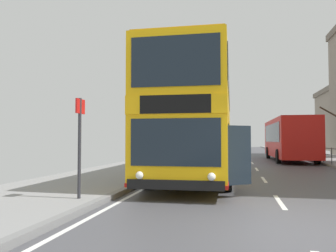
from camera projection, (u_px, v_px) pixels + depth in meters
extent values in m
cube|color=#49494E|center=(299.00, 231.00, 5.86)|extent=(8.40, 140.00, 0.06)
cube|color=silver|center=(280.00, 202.00, 8.40)|extent=(0.12, 2.00, 0.00)
cube|color=silver|center=(264.00, 180.00, 13.10)|extent=(0.12, 2.00, 0.00)
cube|color=silver|center=(257.00, 169.00, 17.80)|extent=(0.12, 2.00, 0.00)
cube|color=silver|center=(252.00, 163.00, 22.50)|extent=(0.12, 2.00, 0.00)
cube|color=silver|center=(249.00, 159.00, 27.20)|extent=(0.12, 2.00, 0.00)
cube|color=silver|center=(247.00, 156.00, 31.90)|extent=(0.12, 2.00, 0.00)
cube|color=silver|center=(246.00, 154.00, 36.60)|extent=(0.12, 2.00, 0.00)
cube|color=silver|center=(245.00, 153.00, 41.30)|extent=(0.12, 2.00, 0.00)
cube|color=silver|center=(244.00, 151.00, 46.00)|extent=(0.12, 2.00, 0.00)
cube|color=silver|center=(243.00, 150.00, 50.70)|extent=(0.12, 2.00, 0.00)
cube|color=silver|center=(243.00, 149.00, 55.40)|extent=(0.12, 2.00, 0.00)
cube|color=silver|center=(88.00, 218.00, 6.64)|extent=(0.12, 133.00, 0.00)
cube|color=slate|center=(72.00, 214.00, 6.72)|extent=(0.20, 140.00, 0.14)
cube|color=#F4B20F|center=(197.00, 147.00, 13.69)|extent=(2.71, 11.05, 1.86)
cube|color=#F4B20F|center=(197.00, 118.00, 13.74)|extent=(2.72, 11.11, 0.48)
cube|color=#F4B20F|center=(197.00, 92.00, 13.78)|extent=(2.71, 11.05, 1.70)
cube|color=#D0970D|center=(197.00, 71.00, 13.82)|extent=(2.63, 10.72, 0.08)
cube|color=#19232D|center=(175.00, 142.00, 8.28)|extent=(2.26, 0.06, 1.19)
cube|color=black|center=(175.00, 104.00, 8.31)|extent=(1.80, 0.05, 0.46)
cube|color=#19232D|center=(175.00, 61.00, 8.36)|extent=(2.26, 0.06, 1.29)
cube|color=black|center=(175.00, 185.00, 8.23)|extent=(2.44, 0.11, 0.24)
cube|color=#B2140F|center=(197.00, 168.00, 13.65)|extent=(2.74, 11.11, 0.10)
cube|color=#19232D|center=(229.00, 140.00, 13.73)|extent=(0.13, 8.59, 0.97)
cube|color=#19232D|center=(229.00, 89.00, 13.55)|extent=(0.15, 9.92, 1.02)
cube|color=#19232D|center=(167.00, 140.00, 14.21)|extent=(0.13, 8.59, 0.97)
cube|color=#19232D|center=(166.00, 91.00, 14.03)|extent=(0.15, 9.92, 1.02)
sphere|color=white|center=(212.00, 177.00, 8.06)|extent=(0.20, 0.20, 0.20)
sphere|color=white|center=(139.00, 175.00, 8.39)|extent=(0.20, 0.20, 0.20)
cube|color=#19232D|center=(239.00, 155.00, 9.02)|extent=(0.67, 0.50, 1.60)
cube|color=black|center=(226.00, 155.00, 9.37)|extent=(0.11, 0.90, 1.60)
cylinder|color=black|center=(227.00, 174.00, 10.18)|extent=(0.31, 1.04, 1.04)
cylinder|color=black|center=(148.00, 173.00, 10.64)|extent=(0.31, 1.04, 1.04)
cylinder|color=black|center=(229.00, 160.00, 16.97)|extent=(0.31, 1.04, 1.04)
cylinder|color=black|center=(181.00, 160.00, 17.43)|extent=(0.31, 1.04, 1.04)
cube|color=red|center=(289.00, 138.00, 24.98)|extent=(2.64, 10.02, 2.75)
cube|color=#19232D|center=(271.00, 133.00, 25.23)|extent=(0.14, 8.48, 1.32)
cube|color=#19232D|center=(307.00, 133.00, 24.77)|extent=(0.14, 8.48, 1.32)
cube|color=#19232D|center=(279.00, 135.00, 29.91)|extent=(2.15, 0.06, 1.65)
cylinder|color=black|center=(268.00, 153.00, 28.09)|extent=(0.29, 0.96, 0.96)
cylinder|color=black|center=(298.00, 153.00, 27.65)|extent=(0.29, 0.96, 0.96)
cylinder|color=black|center=(278.00, 156.00, 22.02)|extent=(0.29, 0.96, 0.96)
cylinder|color=black|center=(317.00, 157.00, 21.58)|extent=(0.29, 0.96, 0.96)
cylinder|color=#2D3338|center=(332.00, 156.00, 19.68)|extent=(0.05, 0.05, 0.96)
cylinder|color=#2D3338|center=(323.00, 155.00, 21.55)|extent=(0.05, 0.05, 0.96)
cylinder|color=#2D3338|center=(316.00, 153.00, 23.43)|extent=(0.05, 0.05, 0.96)
cylinder|color=#2D3338|center=(310.00, 152.00, 25.30)|extent=(0.05, 0.05, 0.96)
cylinder|color=#2D3338|center=(305.00, 152.00, 27.17)|extent=(0.05, 0.05, 0.96)
cylinder|color=#2D3338|center=(301.00, 151.00, 29.04)|extent=(0.05, 0.05, 0.96)
cylinder|color=#2D3338|center=(297.00, 150.00, 30.91)|extent=(0.05, 0.05, 0.96)
cylinder|color=#2D3338|center=(293.00, 150.00, 32.79)|extent=(0.05, 0.05, 0.96)
cylinder|color=#2D3338|center=(290.00, 149.00, 34.66)|extent=(0.05, 0.05, 0.96)
cylinder|color=#2D3338|center=(288.00, 149.00, 36.53)|extent=(0.05, 0.05, 0.96)
cylinder|color=#2D3338|center=(285.00, 148.00, 38.40)|extent=(0.05, 0.05, 0.96)
cylinder|color=#2D3338|center=(320.00, 148.00, 22.51)|extent=(0.04, 32.51, 0.04)
cylinder|color=#2D3338|center=(320.00, 153.00, 22.49)|extent=(0.04, 32.51, 0.04)
cylinder|color=#2D2D33|center=(79.00, 148.00, 8.16)|extent=(0.08, 0.08, 2.44)
cube|color=red|center=(80.00, 106.00, 8.22)|extent=(0.04, 0.44, 0.36)
cylinder|color=#4C3D2D|center=(330.00, 113.00, 22.31)|extent=(1.44, 0.58, 0.82)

